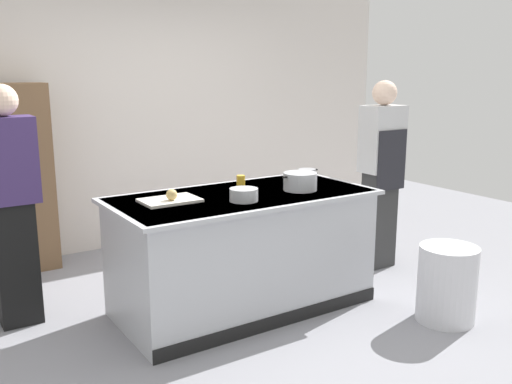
{
  "coord_description": "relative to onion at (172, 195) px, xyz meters",
  "views": [
    {
      "loc": [
        -2.17,
        -3.49,
        1.81
      ],
      "look_at": [
        0.25,
        0.2,
        0.85
      ],
      "focal_mm": 39.48,
      "sensor_mm": 36.0,
      "label": 1
    }
  ],
  "objects": [
    {
      "name": "person_guest",
      "position": [
        -0.94,
        0.62,
        -0.05
      ],
      "size": [
        0.38,
        0.24,
        1.72
      ],
      "rotation": [
        0.0,
        0.0,
        -1.85
      ],
      "color": "black",
      "rests_on": "ground_plane"
    },
    {
      "name": "juice_cup",
      "position": [
        0.67,
        0.18,
        -0.01
      ],
      "size": [
        0.07,
        0.07,
        0.1
      ],
      "primitive_type": "cylinder",
      "color": "yellow",
      "rests_on": "counter_island"
    },
    {
      "name": "ground_plane",
      "position": [
        0.57,
        -0.03,
        -0.96
      ],
      "size": [
        10.0,
        10.0,
        0.0
      ],
      "primitive_type": "plane",
      "color": "gray"
    },
    {
      "name": "cutting_board",
      "position": [
        0.0,
        0.04,
        -0.05
      ],
      "size": [
        0.4,
        0.28,
        0.02
      ],
      "primitive_type": "cube",
      "color": "silver",
      "rests_on": "counter_island"
    },
    {
      "name": "counter_island",
      "position": [
        0.57,
        -0.03,
        -0.49
      ],
      "size": [
        1.98,
        0.98,
        0.9
      ],
      "color": "#B7BABF",
      "rests_on": "ground_plane"
    },
    {
      "name": "stock_pot",
      "position": [
        1.01,
        -0.15,
        0.01
      ],
      "size": [
        0.33,
        0.26,
        0.14
      ],
      "color": "#B7BABF",
      "rests_on": "counter_island"
    },
    {
      "name": "person_chef",
      "position": [
        2.13,
        0.08,
        -0.05
      ],
      "size": [
        0.38,
        0.25,
        1.72
      ],
      "rotation": [
        0.0,
        0.0,
        1.83
      ],
      "color": "#313131",
      "rests_on": "ground_plane"
    },
    {
      "name": "mixing_bowl",
      "position": [
        0.45,
        -0.22,
        -0.01
      ],
      "size": [
        0.2,
        0.2,
        0.09
      ],
      "primitive_type": "cylinder",
      "color": "#B7BABF",
      "rests_on": "counter_island"
    },
    {
      "name": "onion",
      "position": [
        0.0,
        0.0,
        0.0
      ],
      "size": [
        0.08,
        0.08,
        0.08
      ],
      "primitive_type": "sphere",
      "color": "tan",
      "rests_on": "cutting_board"
    },
    {
      "name": "back_wall",
      "position": [
        0.57,
        2.07,
        0.54
      ],
      "size": [
        6.4,
        0.12,
        3.0
      ],
      "primitive_type": "cube",
      "color": "silver",
      "rests_on": "ground_plane"
    },
    {
      "name": "trash_bin",
      "position": [
        1.68,
        -1.05,
        -0.68
      ],
      "size": [
        0.42,
        0.42,
        0.57
      ],
      "primitive_type": "cylinder",
      "color": "silver",
      "rests_on": "ground_plane"
    },
    {
      "name": "sauce_pan",
      "position": [
        1.32,
        0.15,
        -0.01
      ],
      "size": [
        0.21,
        0.15,
        0.09
      ],
      "color": "#99999E",
      "rests_on": "counter_island"
    }
  ]
}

